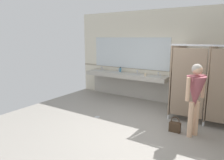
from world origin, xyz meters
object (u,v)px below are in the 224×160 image
handbag (175,127)px  soap_dispenser (120,70)px  paper_cup (145,74)px  person_standing (195,92)px

handbag → soap_dispenser: soap_dispenser is taller
paper_cup → soap_dispenser: bearing=164.7°
person_standing → handbag: person_standing is taller
person_standing → paper_cup: 2.47m
person_standing → paper_cup: size_ratio=15.22×
person_standing → paper_cup: (-1.86, 1.61, -0.05)m
person_standing → handbag: size_ratio=4.42×
handbag → soap_dispenser: size_ratio=1.98×
handbag → paper_cup: paper_cup is taller
person_standing → handbag: bearing=-178.3°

